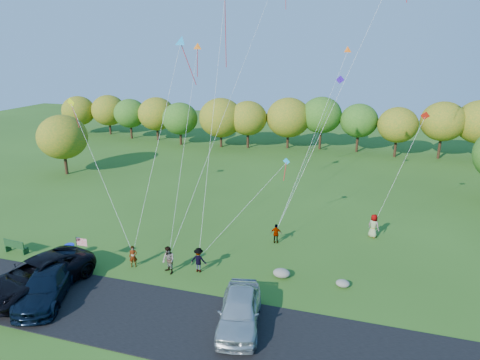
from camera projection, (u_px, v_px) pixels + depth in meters
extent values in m
plane|color=#2A5017|center=(170.00, 280.00, 27.61)|extent=(140.00, 140.00, 0.00)
cube|color=black|center=(138.00, 315.00, 23.96)|extent=(44.00, 6.00, 0.06)
cylinder|color=#3B2415|center=(82.00, 125.00, 72.43)|extent=(0.36, 0.36, 2.97)
ellipsoid|color=#3F6719|center=(80.00, 104.00, 71.37)|extent=(6.28, 6.28, 5.65)
cylinder|color=#3B2415|center=(106.00, 127.00, 71.08)|extent=(0.36, 0.36, 2.78)
ellipsoid|color=#3F6719|center=(104.00, 108.00, 70.12)|extent=(5.52, 5.52, 4.97)
cylinder|color=#3B2415|center=(135.00, 129.00, 70.47)|extent=(0.36, 0.36, 2.55)
ellipsoid|color=#3F6719|center=(134.00, 110.00, 69.53)|extent=(5.67, 5.67, 5.11)
cylinder|color=#3B2415|center=(161.00, 132.00, 66.83)|extent=(0.36, 0.36, 2.93)
ellipsoid|color=#295E18|center=(160.00, 108.00, 65.69)|extent=(7.10, 7.10, 6.39)
cylinder|color=#3B2415|center=(191.00, 131.00, 67.11)|extent=(0.36, 0.36, 3.19)
ellipsoid|color=#295E18|center=(190.00, 110.00, 66.14)|extent=(5.00, 5.00, 4.50)
cylinder|color=#3B2415|center=(218.00, 135.00, 64.66)|extent=(0.36, 0.36, 2.80)
ellipsoid|color=#295E18|center=(217.00, 115.00, 63.70)|extent=(5.40, 5.40, 4.86)
cylinder|color=#3B2415|center=(255.00, 135.00, 64.93)|extent=(0.36, 0.36, 2.87)
ellipsoid|color=#3F6719|center=(255.00, 112.00, 63.91)|extent=(5.99, 5.99, 5.39)
cylinder|color=#3B2415|center=(286.00, 139.00, 63.80)|extent=(0.36, 0.36, 2.23)
ellipsoid|color=#3F6719|center=(287.00, 118.00, 62.85)|extent=(6.21, 6.21, 5.59)
cylinder|color=#3B2415|center=(313.00, 143.00, 59.44)|extent=(0.36, 0.36, 2.97)
ellipsoid|color=#295E18|center=(315.00, 119.00, 58.44)|extent=(5.64, 5.64, 5.08)
cylinder|color=#3B2415|center=(353.00, 143.00, 59.70)|extent=(0.36, 0.36, 2.81)
ellipsoid|color=#3F6719|center=(356.00, 117.00, 58.62)|extent=(6.64, 6.64, 5.98)
cylinder|color=#3B2415|center=(399.00, 147.00, 57.76)|extent=(0.36, 0.36, 2.55)
ellipsoid|color=#295E18|center=(401.00, 124.00, 56.83)|extent=(5.59, 5.59, 5.03)
cylinder|color=#3B2415|center=(438.00, 150.00, 56.07)|extent=(0.36, 0.36, 2.64)
ellipsoid|color=#295E18|center=(441.00, 126.00, 55.13)|extent=(5.55, 5.55, 4.99)
cylinder|color=#3B2415|center=(66.00, 163.00, 49.76)|extent=(0.36, 0.36, 2.60)
ellipsoid|color=#3F6719|center=(62.00, 137.00, 48.82)|extent=(5.60, 5.60, 5.04)
imported|color=black|center=(37.00, 275.00, 26.11)|extent=(4.75, 7.54, 1.94)
imported|color=black|center=(46.00, 286.00, 25.21)|extent=(4.38, 6.33, 1.70)
imported|color=#B5BDC0|center=(239.00, 310.00, 22.76)|extent=(3.16, 5.67, 1.83)
imported|color=#4C4C59|center=(133.00, 257.00, 29.00)|extent=(0.66, 0.57, 1.52)
imported|color=#4C4C59|center=(168.00, 260.00, 28.12)|extent=(1.16, 1.09, 1.89)
imported|color=#4C4C59|center=(199.00, 260.00, 28.36)|extent=(1.11, 0.64, 1.71)
imported|color=#4C4C59|center=(276.00, 234.00, 32.48)|extent=(0.93, 0.44, 1.54)
imported|color=#4C4C59|center=(373.00, 226.00, 33.45)|extent=(1.11, 1.02, 1.90)
cube|color=#153A18|center=(16.00, 247.00, 31.09)|extent=(1.90, 0.29, 0.06)
cube|color=#153A18|center=(14.00, 244.00, 30.82)|extent=(1.89, 0.23, 0.58)
cube|color=#153A18|center=(8.00, 248.00, 31.38)|extent=(0.12, 0.48, 0.44)
cube|color=#153A18|center=(26.00, 251.00, 30.94)|extent=(0.12, 0.48, 0.44)
cylinder|color=#0E21D6|center=(70.00, 251.00, 30.37)|extent=(0.65, 0.65, 0.98)
cylinder|color=black|center=(78.00, 252.00, 28.79)|extent=(0.05, 0.05, 2.27)
cube|color=red|center=(82.00, 242.00, 28.43)|extent=(0.82, 0.54, 0.02)
cube|color=navy|center=(78.00, 239.00, 28.46)|extent=(0.33, 0.02, 0.25)
ellipsoid|color=gray|center=(282.00, 273.00, 27.84)|extent=(1.12, 0.88, 0.56)
ellipsoid|color=gray|center=(343.00, 283.00, 26.75)|extent=(0.86, 0.71, 0.45)
cone|color=#127FBA|center=(180.00, 42.00, 30.86)|extent=(1.05, 0.66, 0.88)
cone|color=#F66010|center=(348.00, 50.00, 37.07)|extent=(0.80, 0.48, 0.71)
cube|color=red|center=(425.00, 116.00, 30.63)|extent=(0.65, 0.25, 0.62)
cube|color=#EDFF15|center=(71.00, 102.00, 34.80)|extent=(0.80, 0.26, 0.79)
cube|color=#4B16E3|center=(340.00, 80.00, 36.84)|extent=(0.74, 0.25, 0.72)
cone|color=orange|center=(197.00, 47.00, 38.42)|extent=(0.92, 0.63, 0.76)
cube|color=#1AA9EC|center=(286.00, 161.00, 32.56)|extent=(0.57, 0.21, 0.58)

